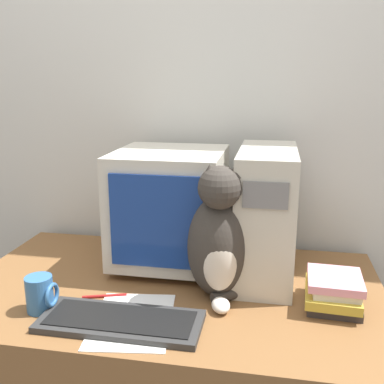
{
  "coord_description": "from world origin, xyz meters",
  "views": [
    {
      "loc": [
        0.3,
        -0.88,
        1.35
      ],
      "look_at": [
        0.05,
        0.46,
        0.99
      ],
      "focal_mm": 42.0,
      "sensor_mm": 36.0,
      "label": 1
    }
  ],
  "objects_px": {
    "cat": "(219,240)",
    "computer_tower": "(266,214)",
    "crt_monitor": "(170,207)",
    "pen": "(105,296)",
    "keyboard": "(121,321)",
    "mug": "(41,294)",
    "book_stack": "(334,291)"
  },
  "relations": [
    {
      "from": "computer_tower",
      "to": "mug",
      "type": "xyz_separation_m",
      "value": [
        -0.61,
        -0.36,
        -0.16
      ]
    },
    {
      "from": "cat",
      "to": "computer_tower",
      "type": "bearing_deg",
      "value": 40.52
    },
    {
      "from": "keyboard",
      "to": "pen",
      "type": "bearing_deg",
      "value": 125.96
    },
    {
      "from": "pen",
      "to": "book_stack",
      "type": "bearing_deg",
      "value": 6.07
    },
    {
      "from": "cat",
      "to": "pen",
      "type": "xyz_separation_m",
      "value": [
        -0.33,
        -0.07,
        -0.17
      ]
    },
    {
      "from": "computer_tower",
      "to": "crt_monitor",
      "type": "bearing_deg",
      "value": 174.21
    },
    {
      "from": "book_stack",
      "to": "mug",
      "type": "bearing_deg",
      "value": -167.73
    },
    {
      "from": "keyboard",
      "to": "mug",
      "type": "distance_m",
      "value": 0.25
    },
    {
      "from": "computer_tower",
      "to": "cat",
      "type": "xyz_separation_m",
      "value": [
        -0.13,
        -0.18,
        -0.03
      ]
    },
    {
      "from": "mug",
      "to": "keyboard",
      "type": "bearing_deg",
      "value": -7.0
    },
    {
      "from": "crt_monitor",
      "to": "keyboard",
      "type": "height_order",
      "value": "crt_monitor"
    },
    {
      "from": "cat",
      "to": "book_stack",
      "type": "height_order",
      "value": "cat"
    },
    {
      "from": "computer_tower",
      "to": "mug",
      "type": "distance_m",
      "value": 0.72
    },
    {
      "from": "keyboard",
      "to": "pen",
      "type": "height_order",
      "value": "keyboard"
    },
    {
      "from": "crt_monitor",
      "to": "keyboard",
      "type": "relative_size",
      "value": 0.92
    },
    {
      "from": "keyboard",
      "to": "mug",
      "type": "xyz_separation_m",
      "value": [
        -0.24,
        0.03,
        0.04
      ]
    },
    {
      "from": "computer_tower",
      "to": "mug",
      "type": "bearing_deg",
      "value": -149.47
    },
    {
      "from": "book_stack",
      "to": "cat",
      "type": "bearing_deg",
      "value": 179.86
    },
    {
      "from": "computer_tower",
      "to": "book_stack",
      "type": "relative_size",
      "value": 2.08
    },
    {
      "from": "cat",
      "to": "book_stack",
      "type": "bearing_deg",
      "value": -13.94
    },
    {
      "from": "cat",
      "to": "pen",
      "type": "distance_m",
      "value": 0.38
    },
    {
      "from": "crt_monitor",
      "to": "pen",
      "type": "bearing_deg",
      "value": -115.44
    },
    {
      "from": "crt_monitor",
      "to": "cat",
      "type": "xyz_separation_m",
      "value": [
        0.2,
        -0.21,
        -0.03
      ]
    },
    {
      "from": "cat",
      "to": "mug",
      "type": "bearing_deg",
      "value": -173.45
    },
    {
      "from": "crt_monitor",
      "to": "cat",
      "type": "height_order",
      "value": "cat"
    },
    {
      "from": "mug",
      "to": "book_stack",
      "type": "bearing_deg",
      "value": 12.27
    },
    {
      "from": "computer_tower",
      "to": "cat",
      "type": "relative_size",
      "value": 1.03
    },
    {
      "from": "cat",
      "to": "keyboard",
      "type": "bearing_deg",
      "value": -152.26
    },
    {
      "from": "crt_monitor",
      "to": "mug",
      "type": "relative_size",
      "value": 3.91
    },
    {
      "from": "book_stack",
      "to": "computer_tower",
      "type": "bearing_deg",
      "value": 138.16
    },
    {
      "from": "mug",
      "to": "cat",
      "type": "bearing_deg",
      "value": 20.36
    },
    {
      "from": "keyboard",
      "to": "mug",
      "type": "height_order",
      "value": "mug"
    }
  ]
}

